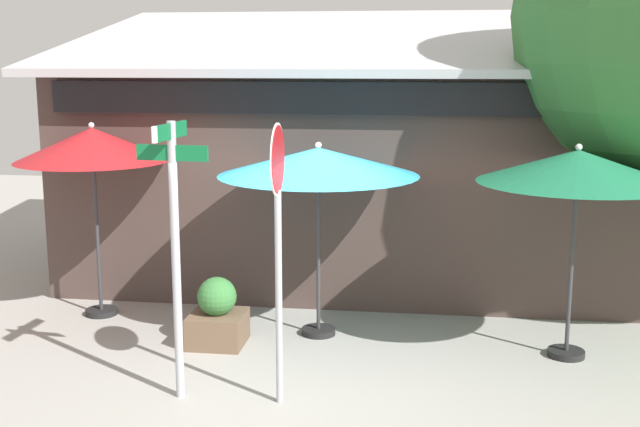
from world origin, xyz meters
TOP-DOWN VIEW (x-y plane):
  - ground_plane at (0.00, 0.00)m, footprint 28.00×28.00m
  - cafe_building at (0.29, 4.69)m, footprint 9.34×5.61m
  - street_sign_post at (-1.11, -0.93)m, footprint 0.76×0.82m
  - stop_sign at (-0.04, -0.92)m, footprint 0.07×0.73m
  - patio_umbrella_crimson_left at (-3.06, 1.58)m, footprint 2.08×2.08m
  - patio_umbrella_teal_center at (0.07, 1.19)m, footprint 2.54×2.54m
  - patio_umbrella_forest_green_right at (3.13, 0.83)m, footprint 2.31×2.31m
  - sidewalk_planter at (-1.13, 0.66)m, footprint 0.68×0.68m

SIDE VIEW (x-z plane):
  - ground_plane at x=0.00m, z-range -0.10..0.00m
  - sidewalk_planter at x=-1.13m, z-range -0.07..0.80m
  - street_sign_post at x=-1.11m, z-range 0.30..3.23m
  - cafe_building at x=0.29m, z-range -0.44..3.98m
  - stop_sign at x=-0.04m, z-range 0.55..3.46m
  - patio_umbrella_teal_center at x=0.07m, z-range 0.99..3.50m
  - patio_umbrella_forest_green_right at x=3.13m, z-range 1.00..3.57m
  - patio_umbrella_crimson_left at x=-3.06m, z-range 1.02..3.71m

